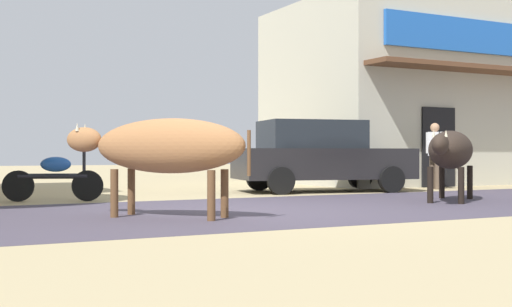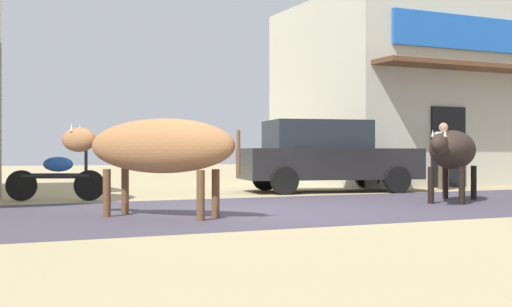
{
  "view_description": "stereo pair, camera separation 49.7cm",
  "coord_description": "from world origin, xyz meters",
  "px_view_note": "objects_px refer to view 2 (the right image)",
  "views": [
    {
      "loc": [
        -4.47,
        -9.5,
        0.9
      ],
      "look_at": [
        1.25,
        1.67,
        0.89
      ],
      "focal_mm": 47.53,
      "sensor_mm": 36.0,
      "label": 1
    },
    {
      "loc": [
        -4.03,
        -9.72,
        0.9
      ],
      "look_at": [
        1.25,
        1.67,
        0.89
      ],
      "focal_mm": 47.53,
      "sensor_mm": 36.0,
      "label": 2
    }
  ],
  "objects_px": {
    "parked_hatchback_car": "(325,155)",
    "parked_motorcycle": "(57,176)",
    "pedestrian_by_shop": "(443,150)",
    "cow_near_brown": "(157,147)",
    "cow_far_dark": "(453,150)"
  },
  "relations": [
    {
      "from": "parked_motorcycle",
      "to": "pedestrian_by_shop",
      "type": "bearing_deg",
      "value": 0.17
    },
    {
      "from": "parked_motorcycle",
      "to": "cow_far_dark",
      "type": "relative_size",
      "value": 0.72
    },
    {
      "from": "cow_far_dark",
      "to": "pedestrian_by_shop",
      "type": "xyz_separation_m",
      "value": [
        2.63,
        3.35,
        0.02
      ]
    },
    {
      "from": "parked_hatchback_car",
      "to": "cow_near_brown",
      "type": "bearing_deg",
      "value": -140.74
    },
    {
      "from": "cow_far_dark",
      "to": "parked_hatchback_car",
      "type": "bearing_deg",
      "value": 97.43
    },
    {
      "from": "parked_motorcycle",
      "to": "pedestrian_by_shop",
      "type": "height_order",
      "value": "pedestrian_by_shop"
    },
    {
      "from": "parked_motorcycle",
      "to": "cow_far_dark",
      "type": "height_order",
      "value": "cow_far_dark"
    },
    {
      "from": "parked_hatchback_car",
      "to": "parked_motorcycle",
      "type": "distance_m",
      "value": 6.1
    },
    {
      "from": "parked_hatchback_car",
      "to": "cow_far_dark",
      "type": "relative_size",
      "value": 1.77
    },
    {
      "from": "pedestrian_by_shop",
      "to": "cow_near_brown",
      "type": "bearing_deg",
      "value": -154.92
    },
    {
      "from": "cow_far_dark",
      "to": "pedestrian_by_shop",
      "type": "bearing_deg",
      "value": 51.84
    },
    {
      "from": "cow_far_dark",
      "to": "pedestrian_by_shop",
      "type": "distance_m",
      "value": 4.27
    },
    {
      "from": "cow_near_brown",
      "to": "parked_hatchback_car",
      "type": "bearing_deg",
      "value": 39.26
    },
    {
      "from": "cow_near_brown",
      "to": "parked_motorcycle",
      "type": "bearing_deg",
      "value": 101.22
    },
    {
      "from": "parked_motorcycle",
      "to": "cow_far_dark",
      "type": "distance_m",
      "value": 7.37
    }
  ]
}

